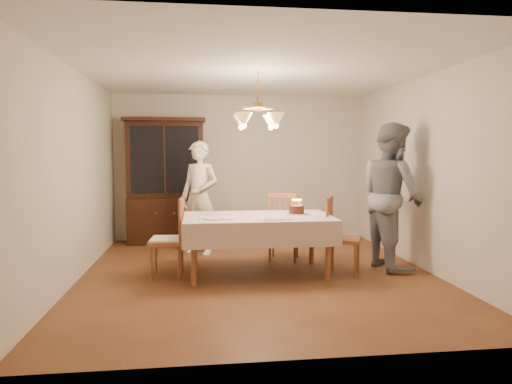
{
  "coord_description": "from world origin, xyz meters",
  "views": [
    {
      "loc": [
        -0.73,
        -5.78,
        1.58
      ],
      "look_at": [
        0.0,
        0.2,
        1.05
      ],
      "focal_mm": 32.0,
      "sensor_mm": 36.0,
      "label": 1
    }
  ],
  "objects": [
    {
      "name": "place_setting_near_left",
      "position": [
        -0.56,
        -0.23,
        0.77
      ],
      "size": [
        0.42,
        0.27,
        0.02
      ],
      "color": "white",
      "rests_on": "dining_table"
    },
    {
      "name": "dining_table",
      "position": [
        0.0,
        0.0,
        0.68
      ],
      "size": [
        1.9,
        1.1,
        0.76
      ],
      "color": "brown",
      "rests_on": "ground"
    },
    {
      "name": "china_hutch",
      "position": [
        -1.33,
        2.25,
        1.04
      ],
      "size": [
        1.38,
        0.54,
        2.16
      ],
      "color": "black",
      "rests_on": "ground"
    },
    {
      "name": "place_setting_near_right",
      "position": [
        0.16,
        -0.35,
        0.77
      ],
      "size": [
        0.4,
        0.25,
        0.02
      ],
      "color": "white",
      "rests_on": "dining_table"
    },
    {
      "name": "elderly_woman",
      "position": [
        -0.75,
        1.28,
        0.88
      ],
      "size": [
        0.76,
        0.7,
        1.75
      ],
      "primitive_type": "imported",
      "rotation": [
        0.0,
        0.0,
        -0.59
      ],
      "color": "white",
      "rests_on": "ground"
    },
    {
      "name": "chair_far_side",
      "position": [
        0.46,
        0.68,
        0.44
      ],
      "size": [
        0.54,
        0.53,
        1.0
      ],
      "color": "brown",
      "rests_on": "ground"
    },
    {
      "name": "chandelier",
      "position": [
        -0.0,
        -0.0,
        1.98
      ],
      "size": [
        0.62,
        0.62,
        0.73
      ],
      "color": "#BF8C3F",
      "rests_on": "ground"
    },
    {
      "name": "room_shell",
      "position": [
        0.0,
        0.0,
        1.58
      ],
      "size": [
        5.0,
        5.0,
        5.0
      ],
      "color": "white",
      "rests_on": "ground"
    },
    {
      "name": "adult_in_grey",
      "position": [
        1.85,
        0.11,
        0.99
      ],
      "size": [
        0.86,
        1.04,
        1.97
      ],
      "primitive_type": "imported",
      "rotation": [
        0.0,
        0.0,
        1.7
      ],
      "color": "slate",
      "rests_on": "ground"
    },
    {
      "name": "place_setting_far_left",
      "position": [
        -0.55,
        0.23,
        0.77
      ],
      "size": [
        0.38,
        0.23,
        0.02
      ],
      "color": "white",
      "rests_on": "dining_table"
    },
    {
      "name": "ground",
      "position": [
        0.0,
        0.0,
        0.0
      ],
      "size": [
        5.0,
        5.0,
        0.0
      ],
      "primitive_type": "plane",
      "color": "#5A3019",
      "rests_on": "ground"
    },
    {
      "name": "chair_right_end",
      "position": [
        1.1,
        -0.12,
        0.44
      ],
      "size": [
        0.57,
        0.58,
        1.0
      ],
      "color": "brown",
      "rests_on": "ground"
    },
    {
      "name": "chair_left_end",
      "position": [
        -1.16,
        -0.01,
        0.45
      ],
      "size": [
        0.45,
        0.47,
        1.0
      ],
      "color": "brown",
      "rests_on": "ground"
    },
    {
      "name": "birthday_cake",
      "position": [
        0.52,
        0.06,
        0.81
      ],
      "size": [
        0.3,
        0.3,
        0.2
      ],
      "color": "white",
      "rests_on": "dining_table"
    }
  ]
}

